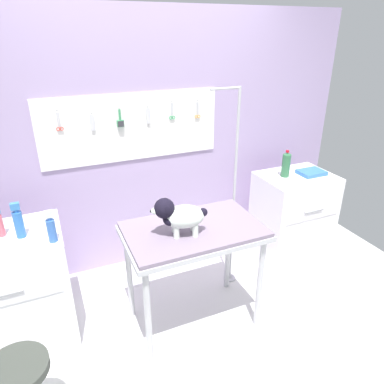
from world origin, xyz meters
The scene contains 12 objects.
ground centered at (0.00, 0.00, -0.02)m, with size 4.40×4.00×0.04m, color silver.
rear_wall_panel centered at (0.00, 1.28, 1.15)m, with size 4.00×0.11×2.30m.
grooming_table centered at (0.01, 0.28, 0.75)m, with size 0.98×0.61×0.84m.
grooming_arm centered at (0.51, 0.60, 0.81)m, with size 0.30×0.11×1.73m.
dog centered at (-0.12, 0.23, 0.99)m, with size 0.38×0.23×0.28m.
counter_left centered at (-1.25, 0.63, 0.43)m, with size 0.80×0.58×0.87m.
cabinet_right centered at (1.26, 0.72, 0.43)m, with size 0.68×0.54×0.87m.
stool centered at (-1.19, -0.17, 0.44)m, with size 0.33×0.33×0.54m.
spray_bottle_tall centered at (-1.10, 0.58, 0.97)m, with size 0.06×0.06×0.25m.
pump_bottle_white centered at (-0.91, 0.44, 0.96)m, with size 0.05×0.05×0.22m.
soda_bottle centered at (1.14, 0.76, 0.98)m, with size 0.08×0.08×0.25m.
supply_tray centered at (1.40, 0.70, 0.88)m, with size 0.24×0.18×0.04m.
Camera 1 is at (-0.86, -1.69, 2.10)m, focal length 33.07 mm.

